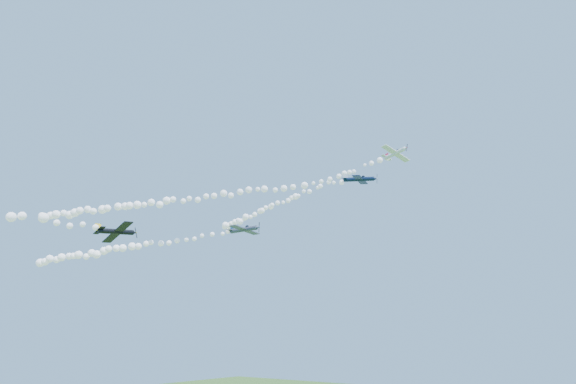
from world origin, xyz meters
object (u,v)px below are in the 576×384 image
Objects in this scene: plane_navy at (360,179)px; plane_black at (117,232)px; plane_white at (396,153)px; plane_grey at (245,229)px.

plane_black is (-19.04, -41.91, -15.51)m from plane_navy.
plane_grey is at bearing -145.96° from plane_white.
plane_white is 53.02m from plane_black.
plane_black is (4.40, -33.27, -6.63)m from plane_grey.
plane_grey is 1.26× the size of plane_black.
plane_grey is at bearing 12.65° from plane_black.
plane_navy is at bearing -164.77° from plane_white.
plane_white is at bearing -28.53° from plane_black.
plane_navy is 0.91× the size of plane_grey.
plane_white is 0.74× the size of plane_grey.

